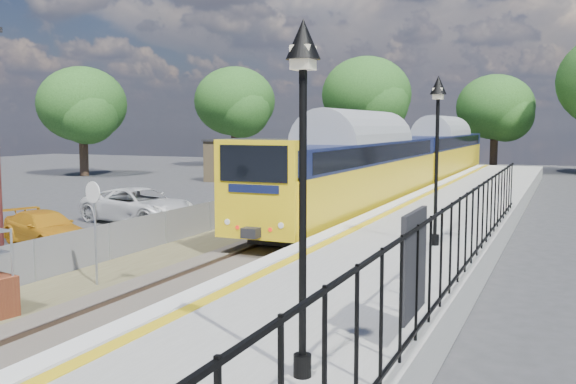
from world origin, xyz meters
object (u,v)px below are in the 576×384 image
Objects in this scene: victorian_lamp_north at (438,121)px; train at (410,156)px; victorian_lamp_south at (303,116)px; speed_sign at (94,216)px; car_yellow at (45,228)px; car_white at (140,206)px.

victorian_lamp_north is 20.77m from train.
train is at bearing 104.85° from victorian_lamp_north.
victorian_lamp_south is 1.00× the size of victorian_lamp_north.
speed_sign reaches higher than car_yellow.
train is 24.73m from speed_sign.
car_yellow is (-8.03, -20.70, -1.75)m from train.
train is at bearing -18.23° from car_white.
train is 17.29m from car_white.
victorian_lamp_south is at bearing -105.57° from car_yellow.
victorian_lamp_south is 0.11× the size of train.
train is at bearing 100.39° from victorian_lamp_south.
speed_sign is 6.89m from car_yellow.
victorian_lamp_south is at bearing -127.27° from car_white.
car_yellow is (-13.33, -0.71, -3.70)m from victorian_lamp_north.
victorian_lamp_south is 1.12× the size of car_yellow.
victorian_lamp_north is at bearing -99.65° from car_white.
car_yellow is at bearing -176.94° from victorian_lamp_north.
car_white is (-5.66, 9.44, -1.12)m from speed_sign.
victorian_lamp_north is at bearing -68.03° from car_yellow.
victorian_lamp_south reaches higher than car_white.
victorian_lamp_north reaches higher than car_white.
car_white is (-0.13, 5.54, 0.15)m from car_yellow.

